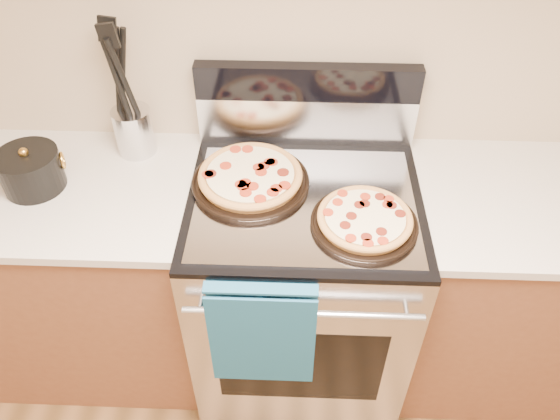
{
  "coord_description": "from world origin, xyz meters",
  "views": [
    {
      "loc": [
        -0.03,
        0.33,
        2.09
      ],
      "look_at": [
        -0.08,
        1.55,
        0.95
      ],
      "focal_mm": 35.0,
      "sensor_mm": 36.0,
      "label": 1
    }
  ],
  "objects_px": {
    "saucepan": "(31,172)",
    "utensil_crock": "(134,131)",
    "range_body": "(301,288)",
    "pepperoni_pizza_front": "(365,220)",
    "pepperoni_pizza_back": "(250,178)"
  },
  "relations": [
    {
      "from": "pepperoni_pizza_back",
      "to": "pepperoni_pizza_front",
      "type": "relative_size",
      "value": 1.18
    },
    {
      "from": "saucepan",
      "to": "pepperoni_pizza_front",
      "type": "bearing_deg",
      "value": -8.49
    },
    {
      "from": "pepperoni_pizza_back",
      "to": "utensil_crock",
      "type": "height_order",
      "value": "utensil_crock"
    },
    {
      "from": "pepperoni_pizza_back",
      "to": "pepperoni_pizza_front",
      "type": "bearing_deg",
      "value": -26.75
    },
    {
      "from": "range_body",
      "to": "pepperoni_pizza_front",
      "type": "distance_m",
      "value": 0.54
    },
    {
      "from": "utensil_crock",
      "to": "saucepan",
      "type": "relative_size",
      "value": 0.85
    },
    {
      "from": "pepperoni_pizza_back",
      "to": "utensil_crock",
      "type": "distance_m",
      "value": 0.46
    },
    {
      "from": "range_body",
      "to": "saucepan",
      "type": "relative_size",
      "value": 4.57
    },
    {
      "from": "utensil_crock",
      "to": "saucepan",
      "type": "xyz_separation_m",
      "value": [
        -0.29,
        -0.21,
        -0.02
      ]
    },
    {
      "from": "range_body",
      "to": "pepperoni_pizza_back",
      "type": "relative_size",
      "value": 2.36
    },
    {
      "from": "range_body",
      "to": "utensil_crock",
      "type": "xyz_separation_m",
      "value": [
        -0.6,
        0.24,
        0.54
      ]
    },
    {
      "from": "range_body",
      "to": "utensil_crock",
      "type": "distance_m",
      "value": 0.85
    },
    {
      "from": "pepperoni_pizza_back",
      "to": "pepperoni_pizza_front",
      "type": "xyz_separation_m",
      "value": [
        0.36,
        -0.18,
        -0.0
      ]
    },
    {
      "from": "utensil_crock",
      "to": "saucepan",
      "type": "bearing_deg",
      "value": -144.56
    },
    {
      "from": "saucepan",
      "to": "utensil_crock",
      "type": "bearing_deg",
      "value": 35.44
    }
  ]
}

